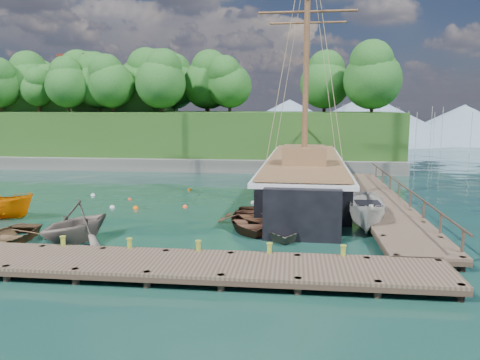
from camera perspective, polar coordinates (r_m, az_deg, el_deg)
The scene contains 26 objects.
ground at distance 25.38m, azimuth -7.20°, elevation -6.23°, with size 160.00×160.00×0.00m, color #10312D.
dock_near at distance 18.76m, azimuth -5.96°, elevation -10.33°, with size 20.00×3.20×1.10m.
dock_east at distance 31.89m, azimuth 16.53°, elevation -2.60°, with size 3.20×24.00×1.10m.
bollard_0 at distance 22.16m, azimuth -20.65°, elevation -9.01°, with size 0.26×0.26×0.45m, color olive.
bollard_1 at distance 20.99m, azimuth -13.24°, elevation -9.67°, with size 0.26×0.26×0.45m, color olive.
bollard_2 at distance 20.20m, azimuth -5.07°, elevation -10.20°, with size 0.26×0.26×0.45m, color olive.
bollard_3 at distance 19.84m, azimuth 3.60°, elevation -10.54°, with size 0.26×0.26×0.45m, color olive.
bollard_4 at distance 19.93m, azimuth 12.40°, elevation -10.65°, with size 0.26×0.26×0.45m, color olive.
rowboat_0 at distance 25.49m, azimuth -26.90°, elevation -7.08°, with size 3.34×4.68×0.97m, color brown.
rowboat_1 at distance 24.65m, azimuth -19.30°, elevation -7.13°, with size 3.62×4.19×2.21m, color #6D6158.
rowboat_2 at distance 25.70m, azimuth 1.30°, elevation -5.96°, with size 3.49×4.89×1.01m, color brown.
rowboat_3 at distance 24.61m, azimuth 5.21°, elevation -6.68°, with size 3.24×4.53×0.94m, color #696359.
rowboat_4 at distance 27.19m, azimuth 1.76°, elevation -5.14°, with size 3.18×4.45×0.92m, color #512F1C.
motorboat_orange at distance 31.42m, azimuth -27.17°, elevation -4.21°, with size 1.68×4.47×1.72m, color orange.
cabin_boat_white at distance 26.72m, azimuth 15.21°, elevation -5.70°, with size 1.94×5.14×1.99m, color silver.
schooner at distance 34.68m, azimuth 7.82°, elevation -0.05°, with size 6.21×29.94×22.38m.
mooring_buoy_0 at distance 32.02m, azimuth -15.31°, elevation -3.29°, with size 0.34×0.34×0.34m, color white.
mooring_buoy_1 at distance 31.35m, azimuth -12.60°, elevation -3.45°, with size 0.36×0.36×0.36m, color #F75C04.
mooring_buoy_2 at distance 31.22m, azimuth -6.71°, elevation -3.35°, with size 0.34×0.34×0.34m, color #F34B23.
mooring_buoy_3 at distance 32.36m, azimuth 1.60°, elevation -2.85°, with size 0.33×0.33×0.33m, color silver.
mooring_buoy_4 at distance 34.47m, azimuth -13.28°, elevation -2.36°, with size 0.27×0.27×0.27m, color #E34822.
mooring_buoy_5 at distance 37.53m, azimuth -6.19°, elevation -1.25°, with size 0.29×0.29×0.29m, color #D56603.
mooring_buoy_6 at distance 36.78m, azimuth -17.50°, elevation -1.83°, with size 0.33×0.33×0.33m, color silver.
mooring_buoy_7 at distance 27.27m, azimuth -0.15°, elevation -5.09°, with size 0.33×0.33×0.33m, color #F53E11.
headland at distance 58.27m, azimuth -12.38°, elevation 7.68°, with size 51.00×19.31×12.90m.
distant_ridge at distance 93.82m, azimuth 5.61°, elevation 7.52°, with size 117.00×40.00×10.00m.
Camera 1 is at (5.91, -23.78, 6.61)m, focal length 35.00 mm.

